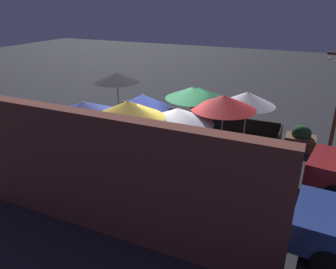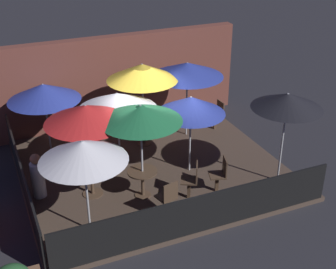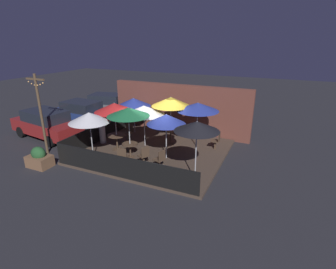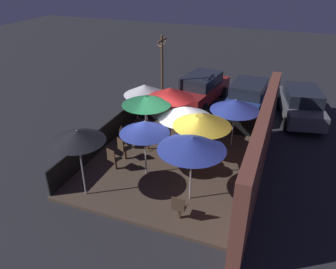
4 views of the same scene
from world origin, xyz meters
TOP-DOWN VIEW (x-y plane):
  - ground_plane at (0.00, 0.00)m, footprint 60.00×60.00m
  - patio_deck at (0.00, 0.00)m, footprint 6.81×6.12m
  - building_wall at (0.00, 3.29)m, footprint 8.41×0.36m
  - fence_front at (0.00, -3.01)m, footprint 6.61×0.05m
  - fence_side_left at (-3.36, 0.00)m, footprint 0.05×5.92m
  - patio_umbrella_0 at (-0.68, -1.21)m, footprint 1.93×1.93m
  - patio_umbrella_1 at (0.30, 1.31)m, footprint 2.01×2.01m
  - patio_umbrella_2 at (-1.80, -0.65)m, footprint 1.96×1.96m
  - patio_umbrella_3 at (-2.23, -2.00)m, footprint 1.86×1.86m
  - patio_umbrella_4 at (0.90, -0.57)m, footprint 1.78×1.78m
  - patio_umbrella_5 at (1.73, 1.39)m, footprint 2.13×2.13m
  - patio_umbrella_6 at (-0.75, 0.35)m, footprint 2.09×2.09m
  - patio_umbrella_7 at (-2.34, 1.95)m, footprint 2.01×2.01m
  - patio_umbrella_8 at (2.78, -1.96)m, footprint 1.73×1.73m
  - dining_table_0 at (-0.68, -1.21)m, footprint 0.73×0.73m
  - dining_table_1 at (0.30, 1.31)m, footprint 0.76×0.76m
  - dining_table_2 at (-1.80, -0.65)m, footprint 0.92×0.92m
  - patio_chair_0 at (-0.43, -2.18)m, footprint 0.48×0.48m
  - patio_chair_1 at (2.79, 1.39)m, footprint 0.41×0.41m
  - patio_chair_2 at (-1.92, 0.65)m, footprint 0.44×0.44m
  - patio_chair_3 at (0.38, -1.77)m, footprint 0.54×0.54m
  - patio_chair_4 at (1.15, -1.77)m, footprint 0.50×0.50m
  - patron_0 at (-3.02, -0.23)m, footprint 0.33×0.33m
  - planter_box at (-4.01, -3.48)m, footprint 1.05×0.73m
  - light_post at (-4.91, -2.26)m, footprint 1.10×0.12m
  - parked_car_0 at (-6.59, -0.64)m, footprint 4.64×2.33m
  - parked_car_1 at (-6.29, 1.96)m, footprint 4.22×1.97m
  - parked_car_2 at (-6.24, 4.56)m, footprint 4.32×2.48m

SIDE VIEW (x-z plane):
  - ground_plane at x=0.00m, z-range 0.00..0.00m
  - patio_deck at x=0.00m, z-range 0.00..0.12m
  - planter_box at x=-4.01m, z-range -0.08..0.87m
  - fence_front at x=0.00m, z-range 0.12..1.07m
  - fence_side_left at x=-3.36m, z-range 0.12..1.07m
  - patio_chair_1 at x=2.79m, z-range 0.16..1.06m
  - patio_chair_4 at x=1.15m, z-range 0.16..1.08m
  - patio_chair_0 at x=-0.43m, z-range 0.16..1.09m
  - patio_chair_2 at x=-1.92m, z-range 0.17..1.11m
  - patio_chair_3 at x=0.38m, z-range 0.17..1.13m
  - patron_0 at x=-3.02m, z-range 0.08..1.25m
  - dining_table_0 at x=-0.68m, z-range 0.32..1.02m
  - dining_table_1 at x=0.30m, z-range 0.32..1.03m
  - dining_table_2 at x=-1.80m, z-range 0.35..1.13m
  - parked_car_2 at x=-6.24m, z-range 0.03..1.65m
  - parked_car_1 at x=-6.29m, z-range 0.03..1.65m
  - parked_car_0 at x=-6.59m, z-range 0.04..1.66m
  - building_wall at x=0.00m, z-range 0.00..2.93m
  - patio_umbrella_7 at x=-2.34m, z-range 0.92..3.00m
  - patio_umbrella_4 at x=0.90m, z-range 0.96..3.09m
  - patio_umbrella_6 at x=-0.75m, z-range 0.97..3.11m
  - patio_umbrella_3 at x=-2.23m, z-range 1.00..3.23m
  - light_post at x=-4.91m, z-range 0.23..4.16m
  - patio_umbrella_5 at x=1.73m, z-range 1.07..3.39m
  - patio_umbrella_2 at x=-1.80m, z-range 1.10..3.50m
  - patio_umbrella_0 at x=-0.68m, z-range 1.13..3.56m
  - patio_umbrella_8 at x=2.78m, z-range 1.14..3.58m
  - patio_umbrella_1 at x=0.30m, z-range 1.13..3.62m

